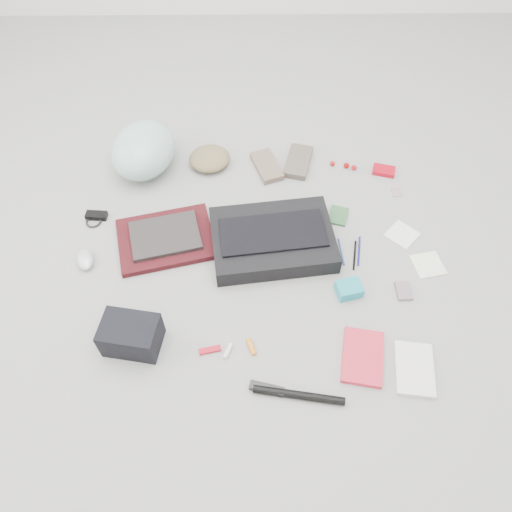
{
  "coord_description": "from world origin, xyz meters",
  "views": [
    {
      "loc": [
        -0.01,
        -1.21,
        1.71
      ],
      "look_at": [
        0.0,
        0.0,
        0.05
      ],
      "focal_mm": 35.0,
      "sensor_mm": 36.0,
      "label": 1
    }
  ],
  "objects_px": {
    "messenger_bag": "(273,240)",
    "laptop": "(165,236)",
    "book_red": "(363,357)",
    "accordion_wallet": "(349,289)",
    "camera_bag": "(131,335)",
    "bike_helmet": "(143,150)"
  },
  "relations": [
    {
      "from": "laptop",
      "to": "bike_helmet",
      "type": "relative_size",
      "value": 0.8
    },
    {
      "from": "messenger_bag",
      "to": "bike_helmet",
      "type": "xyz_separation_m",
      "value": [
        -0.6,
        0.49,
        0.07
      ]
    },
    {
      "from": "book_red",
      "to": "accordion_wallet",
      "type": "distance_m",
      "value": 0.29
    },
    {
      "from": "messenger_bag",
      "to": "camera_bag",
      "type": "distance_m",
      "value": 0.7
    },
    {
      "from": "camera_bag",
      "to": "book_red",
      "type": "bearing_deg",
      "value": 5.1
    },
    {
      "from": "messenger_bag",
      "to": "laptop",
      "type": "bearing_deg",
      "value": 169.08
    },
    {
      "from": "camera_bag",
      "to": "book_red",
      "type": "height_order",
      "value": "camera_bag"
    },
    {
      "from": "messenger_bag",
      "to": "bike_helmet",
      "type": "height_order",
      "value": "bike_helmet"
    },
    {
      "from": "bike_helmet",
      "to": "accordion_wallet",
      "type": "xyz_separation_m",
      "value": [
        0.89,
        -0.73,
        -0.08
      ]
    },
    {
      "from": "book_red",
      "to": "accordion_wallet",
      "type": "bearing_deg",
      "value": 104.15
    },
    {
      "from": "camera_bag",
      "to": "accordion_wallet",
      "type": "height_order",
      "value": "camera_bag"
    },
    {
      "from": "laptop",
      "to": "bike_helmet",
      "type": "bearing_deg",
      "value": 92.83
    },
    {
      "from": "camera_bag",
      "to": "book_red",
      "type": "distance_m",
      "value": 0.85
    },
    {
      "from": "accordion_wallet",
      "to": "bike_helmet",
      "type": "bearing_deg",
      "value": 127.27
    },
    {
      "from": "book_red",
      "to": "accordion_wallet",
      "type": "height_order",
      "value": "accordion_wallet"
    },
    {
      "from": "messenger_bag",
      "to": "accordion_wallet",
      "type": "bearing_deg",
      "value": -45.84
    },
    {
      "from": "laptop",
      "to": "accordion_wallet",
      "type": "relative_size",
      "value": 2.99
    },
    {
      "from": "book_red",
      "to": "accordion_wallet",
      "type": "relative_size",
      "value": 2.25
    },
    {
      "from": "messenger_bag",
      "to": "bike_helmet",
      "type": "distance_m",
      "value": 0.78
    },
    {
      "from": "accordion_wallet",
      "to": "laptop",
      "type": "bearing_deg",
      "value": 146.91
    },
    {
      "from": "bike_helmet",
      "to": "accordion_wallet",
      "type": "bearing_deg",
      "value": -26.01
    },
    {
      "from": "camera_bag",
      "to": "book_red",
      "type": "relative_size",
      "value": 0.94
    }
  ]
}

